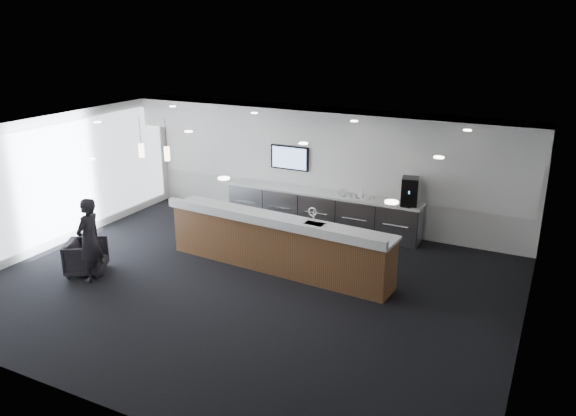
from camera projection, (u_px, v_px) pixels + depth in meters
The scene contains 26 objects.
ground at pixel (247, 286), 11.04m from camera, with size 10.00×10.00×0.00m, color black.
ceiling at pixel (243, 135), 10.08m from camera, with size 10.00×8.00×0.02m, color black.
back_wall at pixel (327, 167), 13.95m from camera, with size 10.00×0.02×3.00m, color white.
left_wall at pixel (55, 182), 12.68m from camera, with size 0.02×8.00×3.00m, color white.
right_wall at pixel (531, 263), 8.44m from camera, with size 0.02×8.00×3.00m, color white.
soffit_bulkhead at pixel (321, 124), 13.21m from camera, with size 10.00×0.90×0.70m, color white.
alcove_panel at pixel (327, 163), 13.90m from camera, with size 9.80×0.06×1.40m, color white.
window_blinds_wall at pixel (56, 182), 12.67m from camera, with size 0.04×7.36×2.55m, color #CFE3F9.
back_credenza at pixel (321, 210), 13.97m from camera, with size 5.06×0.66×0.95m.
wall_tv at pixel (290, 158), 14.25m from camera, with size 1.05×0.08×0.62m.
pendant_left at pixel (167, 154), 12.02m from camera, with size 0.12×0.12×0.30m, color #FCEDC4.
pendant_right at pixel (141, 151), 12.32m from camera, with size 0.12×0.12×0.30m, color #FCEDC4.
ceiling_can_lights at pixel (243, 137), 10.09m from camera, with size 7.00×5.00×0.02m, color white, non-canonical shape.
service_counter at pixel (277, 243), 11.63m from camera, with size 5.11×1.20×1.49m.
coffee_machine at pixel (410, 191), 12.76m from camera, with size 0.45×0.53×0.65m.
info_sign_left at pixel (343, 192), 13.45m from camera, with size 0.14×0.02×0.20m, color white.
info_sign_right at pixel (359, 194), 13.29m from camera, with size 0.18×0.02×0.24m, color white.
armchair at pixel (86, 257), 11.53m from camera, with size 0.74×0.76×0.69m, color black.
lounge_guest at pixel (89, 240), 11.06m from camera, with size 0.62×0.41×1.71m, color black.
cup_0 at pixel (373, 198), 13.18m from camera, with size 0.10×0.10×0.10m, color white.
cup_1 at pixel (367, 197), 13.24m from camera, with size 0.10×0.10×0.10m, color white.
cup_2 at pixel (362, 196), 13.30m from camera, with size 0.10×0.10×0.10m, color white.
cup_3 at pixel (356, 196), 13.36m from camera, with size 0.10×0.10×0.10m, color white.
cup_4 at pixel (350, 195), 13.42m from camera, with size 0.10×0.10×0.10m, color white.
cup_5 at pixel (345, 194), 13.48m from camera, with size 0.10×0.10×0.10m, color white.
cup_6 at pixel (340, 193), 13.54m from camera, with size 0.10×0.10×0.10m, color white.
Camera 1 is at (5.19, -8.56, 4.97)m, focal length 35.00 mm.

